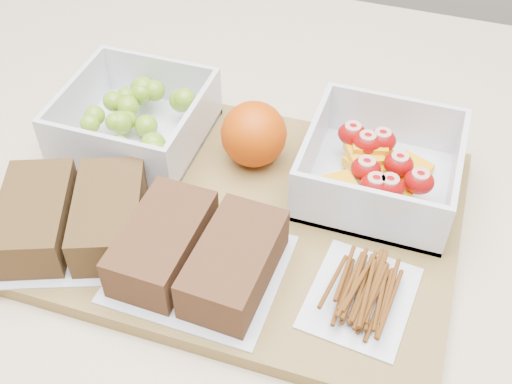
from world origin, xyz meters
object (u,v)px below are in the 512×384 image
at_px(sandwich_bag_center, 198,254).
at_px(pretzel_bag, 362,290).
at_px(cutting_board, 235,214).
at_px(grape_container, 137,119).
at_px(sandwich_bag_left, 73,217).
at_px(fruit_container, 379,169).
at_px(orange, 254,134).

height_order(sandwich_bag_center, pretzel_bag, sandwich_bag_center).
relative_size(sandwich_bag_center, pretzel_bag, 1.34).
bearing_deg(sandwich_bag_center, cutting_board, 86.61).
bearing_deg(pretzel_bag, grape_container, 154.05).
relative_size(grape_container, pretzel_bag, 1.29).
distance_m(sandwich_bag_left, sandwich_bag_center, 0.12).
bearing_deg(fruit_container, grape_container, -178.59).
relative_size(fruit_container, sandwich_bag_center, 0.99).
height_order(sandwich_bag_left, sandwich_bag_center, same).
height_order(orange, pretzel_bag, orange).
relative_size(fruit_container, orange, 2.15).
bearing_deg(cutting_board, orange, 93.84).
height_order(grape_container, fruit_container, fruit_container).
xyz_separation_m(cutting_board, grape_container, (-0.13, 0.07, 0.03)).
bearing_deg(sandwich_bag_left, grape_container, 91.68).
relative_size(cutting_board, orange, 6.27).
relative_size(cutting_board, sandwich_bag_left, 2.36).
bearing_deg(sandwich_bag_center, sandwich_bag_left, 178.36).
relative_size(grape_container, orange, 2.10).
relative_size(fruit_container, pretzel_bag, 1.32).
bearing_deg(grape_container, sandwich_bag_left, -88.32).
bearing_deg(fruit_container, pretzel_bag, -84.46).
height_order(orange, sandwich_bag_center, orange).
bearing_deg(pretzel_bag, orange, 135.98).
xyz_separation_m(grape_container, sandwich_bag_center, (0.13, -0.15, -0.00)).
bearing_deg(cutting_board, pretzel_bag, -25.67).
height_order(fruit_container, sandwich_bag_left, fruit_container).
distance_m(grape_container, fruit_container, 0.26).
xyz_separation_m(cutting_board, sandwich_bag_center, (-0.00, -0.08, 0.03)).
height_order(cutting_board, orange, orange).
distance_m(sandwich_bag_left, pretzel_bag, 0.26).
bearing_deg(cutting_board, grape_container, 152.84).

